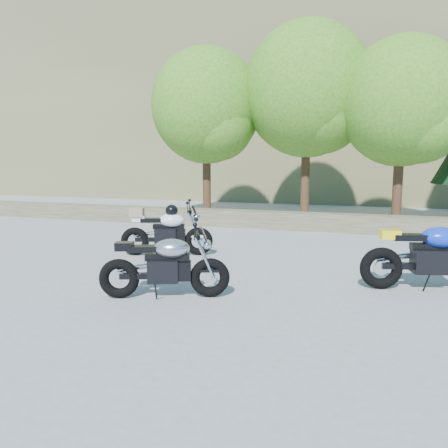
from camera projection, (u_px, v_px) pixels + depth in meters
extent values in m
plane|color=gray|center=(195.00, 274.00, 7.61)|extent=(90.00, 90.00, 0.00)
cube|color=#4D4733|center=(266.00, 220.00, 12.74)|extent=(22.00, 0.55, 0.50)
cube|color=brown|center=(377.00, 84.00, 31.88)|extent=(80.00, 30.00, 15.00)
cylinder|color=#382314|center=(207.00, 174.00, 14.94)|extent=(0.28, 0.28, 3.02)
sphere|color=#2C761A|center=(206.00, 106.00, 14.61)|extent=(3.67, 3.67, 3.67)
sphere|color=#2C761A|center=(217.00, 125.00, 14.27)|extent=(2.38, 2.38, 2.38)
cylinder|color=#382314|center=(305.00, 169.00, 14.25)|extent=(0.28, 0.28, 3.36)
sphere|color=#2C761A|center=(308.00, 90.00, 13.89)|extent=(4.08, 4.08, 4.08)
sphere|color=#2C761A|center=(322.00, 111.00, 13.56)|extent=(2.64, 2.64, 2.64)
cylinder|color=#382314|center=(398.00, 178.00, 12.84)|extent=(0.28, 0.28, 2.91)
sphere|color=#2C761A|center=(402.00, 102.00, 12.53)|extent=(3.54, 3.54, 3.54)
sphere|color=#2C761A|center=(421.00, 123.00, 12.18)|extent=(2.29, 2.29, 2.29)
torus|color=black|center=(210.00, 278.00, 6.27)|extent=(0.59, 0.34, 0.58)
torus|color=black|center=(119.00, 278.00, 6.22)|extent=(0.59, 0.34, 0.58)
cylinder|color=silver|center=(210.00, 278.00, 6.27)|extent=(0.20, 0.10, 0.20)
cylinder|color=silver|center=(119.00, 278.00, 6.22)|extent=(0.20, 0.10, 0.20)
cube|color=black|center=(163.00, 271.00, 6.23)|extent=(0.50, 0.41, 0.32)
cube|color=black|center=(167.00, 257.00, 6.20)|extent=(0.64, 0.36, 0.09)
ellipsoid|color=#B2B3B7|center=(172.00, 248.00, 6.19)|extent=(0.61, 0.51, 0.27)
cube|color=black|center=(144.00, 249.00, 6.17)|extent=(0.49, 0.34, 0.08)
cube|color=black|center=(124.00, 246.00, 6.16)|extent=(0.30, 0.26, 0.12)
cylinder|color=black|center=(197.00, 234.00, 6.17)|extent=(0.24, 0.57, 0.03)
sphere|color=silver|center=(207.00, 244.00, 6.20)|extent=(0.16, 0.16, 0.16)
torus|color=black|center=(199.00, 241.00, 9.08)|extent=(0.61, 0.33, 0.59)
torus|color=black|center=(135.00, 241.00, 9.07)|extent=(0.61, 0.33, 0.59)
cylinder|color=silver|center=(199.00, 241.00, 9.08)|extent=(0.20, 0.10, 0.20)
cylinder|color=silver|center=(135.00, 241.00, 9.07)|extent=(0.20, 0.10, 0.20)
cube|color=black|center=(166.00, 236.00, 9.06)|extent=(0.51, 0.40, 0.33)
cube|color=black|center=(169.00, 226.00, 9.03)|extent=(0.66, 0.35, 0.09)
ellipsoid|color=white|center=(172.00, 220.00, 9.01)|extent=(0.62, 0.51, 0.28)
cube|color=black|center=(152.00, 220.00, 9.01)|extent=(0.50, 0.34, 0.08)
cube|color=white|center=(139.00, 218.00, 9.00)|extent=(0.30, 0.26, 0.12)
cylinder|color=black|center=(190.00, 210.00, 8.99)|extent=(0.22, 0.59, 0.03)
sphere|color=silver|center=(197.00, 218.00, 9.01)|extent=(0.17, 0.17, 0.17)
ellipsoid|color=black|center=(172.00, 210.00, 8.98)|extent=(0.33, 0.34, 0.25)
cube|color=#8D6C52|center=(137.00, 212.00, 8.99)|extent=(0.34, 0.32, 0.18)
torus|color=black|center=(381.00, 268.00, 6.67)|extent=(0.67, 0.33, 0.65)
cylinder|color=silver|center=(381.00, 268.00, 6.67)|extent=(0.23, 0.10, 0.22)
cube|color=black|center=(429.00, 261.00, 6.61)|extent=(0.55, 0.42, 0.37)
cube|color=black|center=(435.00, 247.00, 6.58)|extent=(0.73, 0.34, 0.10)
ellipsoid|color=#0D32D0|center=(440.00, 237.00, 6.55)|extent=(0.67, 0.53, 0.31)
cube|color=black|center=(410.00, 237.00, 6.58)|extent=(0.55, 0.35, 0.09)
cube|color=#FFF00D|center=(390.00, 234.00, 6.59)|extent=(0.33, 0.27, 0.13)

